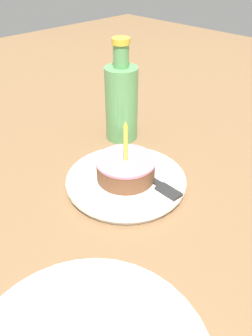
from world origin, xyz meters
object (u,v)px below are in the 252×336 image
at_px(cake_slice, 126,168).
at_px(bottle, 121,101).
at_px(fork, 148,177).
at_px(plate, 126,181).

xyz_separation_m(cake_slice, bottle, (-0.14, 0.13, 0.05)).
relative_size(fork, bottle, 0.79).
height_order(plate, cake_slice, cake_slice).
height_order(plate, bottle, bottle).
relative_size(cake_slice, fork, 0.66).
distance_m(plate, cake_slice, 0.03).
bearing_deg(fork, bottle, 150.22).
bearing_deg(bottle, plate, -41.62).
relative_size(plate, cake_slice, 1.92).
distance_m(cake_slice, fork, 0.05).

